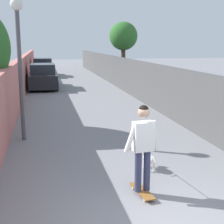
% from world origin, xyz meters
% --- Properties ---
extents(ground_plane, '(80.00, 80.00, 0.00)m').
position_xyz_m(ground_plane, '(14.00, 0.00, 0.00)').
color(ground_plane, gray).
extents(wall_left, '(48.00, 0.30, 2.04)m').
position_xyz_m(wall_left, '(12.00, 3.01, 1.02)').
color(wall_left, '#CC726B').
rests_on(wall_left, ground).
extents(fence_right, '(48.00, 0.30, 1.93)m').
position_xyz_m(fence_right, '(12.00, -3.01, 0.97)').
color(fence_right, '#4C4C4C').
rests_on(fence_right, ground).
extents(tree_right_mid, '(1.97, 1.97, 4.28)m').
position_xyz_m(tree_right_mid, '(19.00, -3.78, 3.24)').
color(tree_right_mid, '#473523').
rests_on(tree_right_mid, ground).
extents(lamp_post, '(0.36, 0.36, 4.07)m').
position_xyz_m(lamp_post, '(5.78, 2.46, 2.81)').
color(lamp_post, '#4C4C51').
rests_on(lamp_post, ground).
extents(skateboard, '(0.82, 0.30, 0.08)m').
position_xyz_m(skateboard, '(1.54, 0.04, 0.07)').
color(skateboard, brown).
rests_on(skateboard, ground).
extents(person_skateboarder, '(0.27, 0.72, 1.66)m').
position_xyz_m(person_skateboarder, '(1.54, 0.04, 1.06)').
color(person_skateboarder, '#333859').
rests_on(person_skateboarder, skateboard).
extents(dog, '(1.55, 0.66, 1.06)m').
position_xyz_m(dog, '(2.76, -0.47, 0.27)').
color(dog, white).
rests_on(dog, ground).
extents(car_near, '(4.32, 1.80, 1.54)m').
position_xyz_m(car_near, '(17.34, 1.86, 0.72)').
color(car_near, black).
rests_on(car_near, ground).
extents(car_far, '(4.27, 1.80, 1.54)m').
position_xyz_m(car_far, '(25.25, 1.86, 0.72)').
color(car_far, black).
rests_on(car_far, ground).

